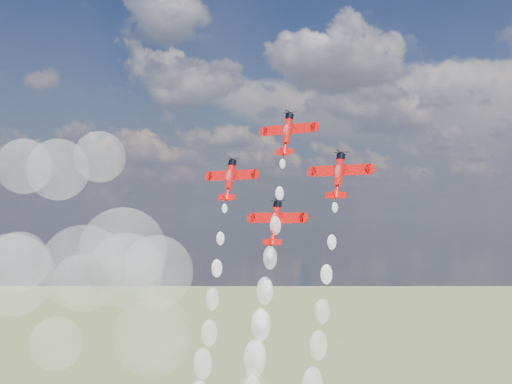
{
  "coord_description": "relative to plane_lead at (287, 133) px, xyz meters",
  "views": [
    {
      "loc": [
        74.31,
        -88.92,
        97.44
      ],
      "look_at": [
        -8.3,
        21.04,
        102.24
      ],
      "focal_mm": 50.0,
      "sensor_mm": 36.0,
      "label": 1
    }
  ],
  "objects": [
    {
      "name": "plane_left",
      "position": [
        -12.46,
        -1.99,
        -8.49
      ],
      "size": [
        11.93,
        4.35,
        8.4
      ],
      "rotation": [
        1.34,
        0.0,
        0.0
      ],
      "color": "red",
      "rests_on": "ground"
    },
    {
      "name": "plane_lead",
      "position": [
        0.0,
        0.0,
        0.0
      ],
      "size": [
        11.93,
        4.35,
        8.4
      ],
      "rotation": [
        1.34,
        0.0,
        0.0
      ],
      "color": "red",
      "rests_on": "ground"
    },
    {
      "name": "plane_slot",
      "position": [
        0.0,
        -3.97,
        -16.98
      ],
      "size": [
        11.93,
        4.35,
        8.4
      ],
      "rotation": [
        1.34,
        0.0,
        0.0
      ],
      "color": "red",
      "rests_on": "ground"
    },
    {
      "name": "drifted_smoke_cloud",
      "position": [
        -61.67,
        4.27,
        -28.12
      ],
      "size": [
        53.44,
        39.35,
        58.82
      ],
      "color": "white",
      "rests_on": "ground"
    },
    {
      "name": "plane_right",
      "position": [
        12.46,
        -1.99,
        -8.49
      ],
      "size": [
        11.93,
        4.35,
        8.4
      ],
      "rotation": [
        1.34,
        0.0,
        0.0
      ],
      "color": "red",
      "rests_on": "ground"
    }
  ]
}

